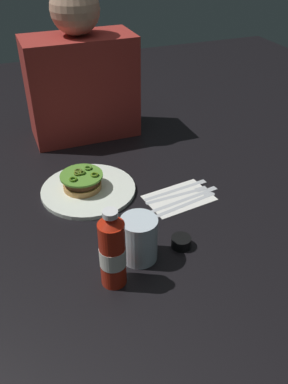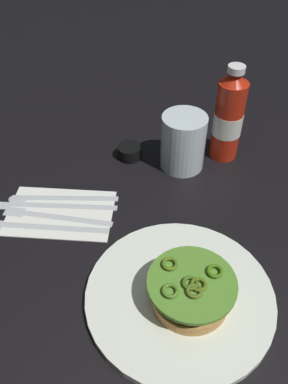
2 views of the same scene
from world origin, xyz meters
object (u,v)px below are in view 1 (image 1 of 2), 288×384
(burger_sandwich, at_px, (82,181))
(diner_person, at_px, (81,77))
(spoon_utensil, at_px, (195,200))
(napkin, at_px, (179,198))
(dinner_plate, at_px, (88,190))
(condiment_cup, at_px, (181,242))
(fork_utensil, at_px, (183,193))
(water_glass, at_px, (139,239))
(steak_knife, at_px, (180,188))
(butter_knife, at_px, (189,196))
(ketchup_bottle, at_px, (112,252))

(burger_sandwich, relative_size, diner_person, 0.24)
(spoon_utensil, bearing_deg, napkin, 138.60)
(dinner_plate, bearing_deg, napkin, -28.52)
(condiment_cup, bearing_deg, fork_utensil, 63.05)
(dinner_plate, bearing_deg, water_glass, -82.21)
(condiment_cup, height_order, diner_person, diner_person)
(water_glass, relative_size, condiment_cup, 2.28)
(steak_knife, xyz_separation_m, diner_person, (-0.17, 0.46, 0.21))
(butter_knife, bearing_deg, water_glass, -141.69)
(napkin, relative_size, butter_knife, 0.84)
(napkin, bearing_deg, spoon_utensil, -41.40)
(burger_sandwich, relative_size, ketchup_bottle, 0.63)
(burger_sandwich, height_order, water_glass, water_glass)
(burger_sandwich, xyz_separation_m, butter_knife, (0.28, -0.14, -0.03))
(diner_person, bearing_deg, steak_knife, -70.29)
(ketchup_bottle, distance_m, butter_knife, 0.39)
(butter_knife, relative_size, diner_person, 0.44)
(burger_sandwich, distance_m, condiment_cup, 0.36)
(burger_sandwich, distance_m, fork_utensil, 0.30)
(burger_sandwich, distance_m, water_glass, 0.32)
(diner_person, bearing_deg, fork_utensil, -71.70)
(steak_knife, bearing_deg, dinner_plate, 161.17)
(dinner_plate, distance_m, condiment_cup, 0.35)
(water_glass, bearing_deg, diner_person, 86.05)
(condiment_cup, height_order, butter_knife, condiment_cup)
(water_glass, height_order, napkin, water_glass)
(water_glass, distance_m, condiment_cup, 0.12)
(burger_sandwich, distance_m, steak_knife, 0.29)
(butter_knife, bearing_deg, steak_knife, 98.83)
(fork_utensil, height_order, steak_knife, same)
(fork_utensil, bearing_deg, condiment_cup, -116.95)
(spoon_utensil, height_order, fork_utensil, same)
(steak_knife, height_order, diner_person, diner_person)
(dinner_plate, height_order, napkin, dinner_plate)
(fork_utensil, bearing_deg, steak_knife, 81.98)
(spoon_utensil, bearing_deg, dinner_plate, 149.58)
(ketchup_bottle, bearing_deg, condiment_cup, 14.78)
(fork_utensil, relative_size, diner_person, 0.39)
(napkin, height_order, fork_utensil, fork_utensil)
(butter_knife, xyz_separation_m, fork_utensil, (-0.01, 0.02, 0.00))
(ketchup_bottle, height_order, napkin, ketchup_bottle)
(napkin, height_order, butter_knife, butter_knife)
(steak_knife, bearing_deg, diner_person, 109.71)
(napkin, xyz_separation_m, fork_utensil, (0.02, 0.01, 0.00))
(butter_knife, distance_m, steak_knife, 0.05)
(burger_sandwich, height_order, spoon_utensil, burger_sandwich)
(burger_sandwich, height_order, diner_person, diner_person)
(burger_sandwich, bearing_deg, condiment_cup, -62.53)
(burger_sandwich, height_order, fork_utensil, burger_sandwich)
(steak_knife, relative_size, diner_person, 0.42)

